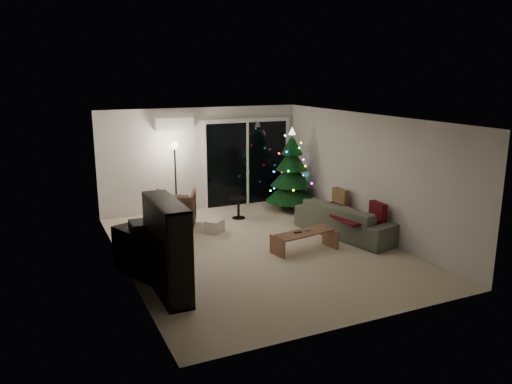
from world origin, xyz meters
The scene contains 18 objects.
room centered at (0.46, 1.49, 1.02)m, with size 6.50×7.51×2.60m.
bookshelf centered at (-2.25, -1.21, 0.73)m, with size 0.37×1.46×1.46m, color black, non-canonical shape.
media_cabinet centered at (-2.25, -0.34, 0.38)m, with size 0.46×1.22×0.76m, color black.
stereo centered at (-2.25, -0.34, 0.84)m, with size 0.39×0.46×0.16m, color black.
armchair centered at (-1.07, 2.00, 0.41)m, with size 0.87×0.89×0.81m, color #473026.
ottoman centered at (-1.11, 1.42, 0.21)m, with size 0.46×0.46×0.42m, color beige.
cardboard_box_a centered at (-1.64, 0.71, 0.15)m, with size 0.41×0.31×0.29m, color silver.
cardboard_box_b centered at (-0.41, 1.30, 0.13)m, with size 0.38×0.29×0.27m, color silver.
side_table centered at (0.47, 2.07, 0.25)m, with size 0.40×0.40×0.50m, color black.
floor_lamp centered at (-0.82, 2.75, 0.86)m, with size 0.28×0.28×1.73m, color black.
sofa centered at (2.05, -0.01, 0.34)m, with size 2.30×0.90×0.67m, color #495542.
sofa_throw centered at (1.95, -0.01, 0.49)m, with size 0.72×1.66×0.06m, color #5F081E.
cushion_a centered at (2.30, 0.64, 0.61)m, with size 0.13×0.44×0.44m, color #9A7E47.
cushion_b centered at (2.30, -0.66, 0.61)m, with size 0.13×0.44×0.44m, color #5F081E.
coffee_table centered at (0.75, -0.49, 0.19)m, with size 1.22×0.43×0.39m, color brown, non-canonical shape.
remote_a centered at (0.60, -0.49, 0.40)m, with size 0.15×0.05×0.02m, color black.
remote_b centered at (0.85, -0.44, 0.40)m, with size 0.14×0.04×0.02m, color slate.
christmas_tree centered at (1.94, 2.23, 1.02)m, with size 1.26×1.26×2.03m, color black.
Camera 1 is at (-3.83, -8.24, 3.30)m, focal length 35.00 mm.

